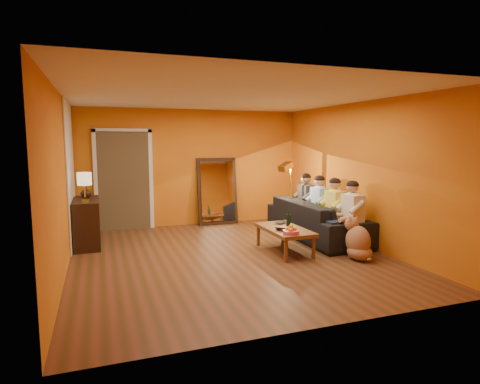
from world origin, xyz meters
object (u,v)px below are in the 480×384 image
object	(u,v)px
vase	(86,192)
tumbler	(288,223)
coffee_table	(284,240)
mirror_frame	(217,191)
person_far_right	(306,202)
person_mid_right	(320,206)
person_far_left	(352,216)
person_mid_left	(335,211)
laptop	(285,223)
table_lamp	(85,187)
sofa	(316,219)
floor_lamp	(290,198)
wine_bottle	(289,219)
dog	(358,238)
sideboard	(87,222)

from	to	relation	value
vase	tumbler	bearing A→B (deg)	-27.59
coffee_table	vase	xyz separation A→B (m)	(-3.20, 1.86, 0.74)
mirror_frame	person_far_right	xyz separation A→B (m)	(1.58, -1.32, -0.15)
person_mid_right	tumbler	world-z (taller)	person_mid_right
person_far_left	person_mid_left	world-z (taller)	same
person_mid_right	laptop	xyz separation A→B (m)	(-0.99, -0.47, -0.18)
person_mid_right	tumbler	bearing A→B (deg)	-146.25
mirror_frame	coffee_table	xyz separation A→B (m)	(0.41, -2.69, -0.55)
person_mid_right	laptop	world-z (taller)	person_mid_right
person_mid_right	person_far_right	bearing A→B (deg)	90.00
table_lamp	sofa	world-z (taller)	table_lamp
tumbler	person_mid_left	bearing A→B (deg)	8.17
floor_lamp	laptop	size ratio (longest dim) A/B	4.07
mirror_frame	person_far_left	xyz separation A→B (m)	(1.58, -2.97, -0.15)
wine_bottle	dog	bearing A→B (deg)	-39.24
floor_lamp	wine_bottle	size ratio (longest dim) A/B	4.65
laptop	vase	size ratio (longest dim) A/B	1.71
vase	mirror_frame	bearing A→B (deg)	16.57
coffee_table	laptop	size ratio (longest dim) A/B	3.45
mirror_frame	laptop	world-z (taller)	mirror_frame
sideboard	tumbler	world-z (taller)	sideboard
tumbler	wine_bottle	bearing A→B (deg)	-112.38
person_far_right	person_mid_left	bearing A→B (deg)	-90.00
person_far_left	laptop	distance (m)	1.19
person_mid_right	laptop	bearing A→B (deg)	-154.55
wine_bottle	laptop	bearing A→B (deg)	72.00
coffee_table	person_far_right	xyz separation A→B (m)	(1.17, 1.37, 0.40)
mirror_frame	dog	size ratio (longest dim) A/B	2.19
mirror_frame	floor_lamp	size ratio (longest dim) A/B	1.06
person_far_right	tumbler	bearing A→B (deg)	-129.98
mirror_frame	floor_lamp	distance (m)	1.82
sideboard	person_far_left	world-z (taller)	person_far_left
floor_lamp	person_mid_left	distance (m)	1.11
mirror_frame	floor_lamp	xyz separation A→B (m)	(1.17, -1.39, -0.04)
coffee_table	person_far_right	distance (m)	1.84
tumbler	floor_lamp	bearing A→B (deg)	61.53
sofa	person_mid_left	size ratio (longest dim) A/B	2.08
dog	person_far_left	bearing A→B (deg)	55.32
mirror_frame	person_mid_left	xyz separation A→B (m)	(1.58, -2.42, -0.15)
person_mid_right	laptop	distance (m)	1.11
person_mid_left	tumbler	distance (m)	1.07
person_mid_left	tumbler	size ratio (longest dim) A/B	11.90
table_lamp	floor_lamp	world-z (taller)	floor_lamp
mirror_frame	tumbler	size ratio (longest dim) A/B	14.83
mirror_frame	person_mid_left	size ratio (longest dim) A/B	1.25
person_mid_left	sofa	bearing A→B (deg)	106.11
sofa	person_mid_right	size ratio (longest dim) A/B	2.08
sofa	person_mid_left	world-z (taller)	person_mid_left
sofa	person_far_left	size ratio (longest dim) A/B	2.08
coffee_table	person_mid_left	size ratio (longest dim) A/B	1.00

